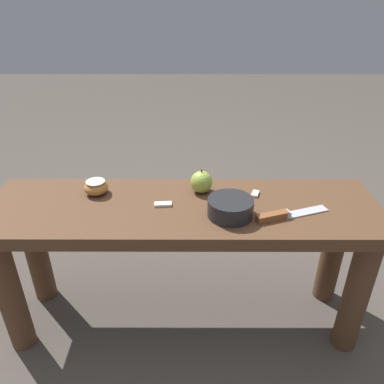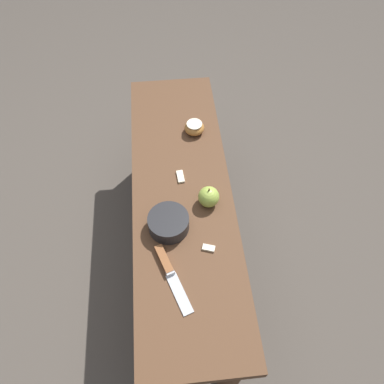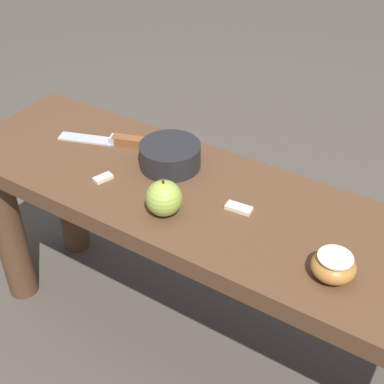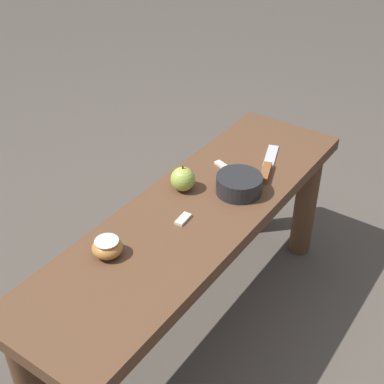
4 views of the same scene
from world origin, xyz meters
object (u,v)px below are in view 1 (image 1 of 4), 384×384
object	(u,v)px
apple_cut	(96,187)
bowl	(230,207)
apple_whole	(201,182)
knife	(282,215)
wooden_bench	(183,235)

from	to	relation	value
apple_cut	bowl	xyz separation A→B (m)	(-0.41, 0.12, 0.00)
apple_whole	apple_cut	distance (m)	0.33
apple_cut	bowl	bearing A→B (deg)	163.08
apple_cut	knife	bearing A→B (deg)	166.26
wooden_bench	apple_whole	world-z (taller)	apple_whole
wooden_bench	knife	distance (m)	0.31
bowl	apple_cut	bearing A→B (deg)	-16.92
wooden_bench	knife	bearing A→B (deg)	167.14
bowl	apple_whole	bearing A→B (deg)	-59.92
wooden_bench	bowl	size ratio (longest dim) A/B	9.08
knife	apple_cut	size ratio (longest dim) A/B	2.95
apple_whole	bowl	size ratio (longest dim) A/B	0.61
apple_whole	bowl	world-z (taller)	apple_whole
apple_whole	knife	bearing A→B (deg)	146.66
apple_whole	apple_cut	bearing A→B (deg)	2.21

